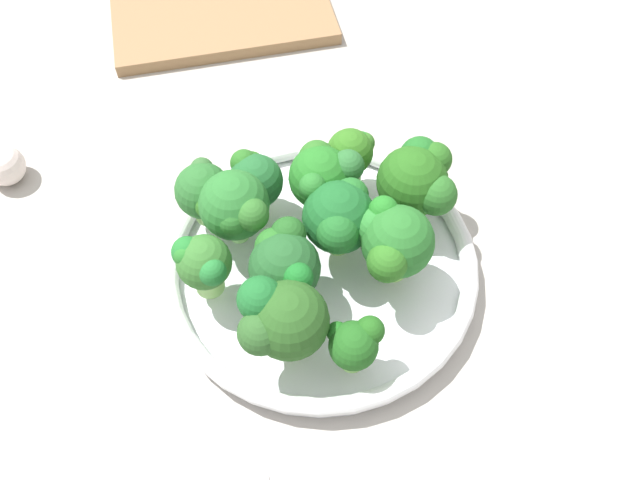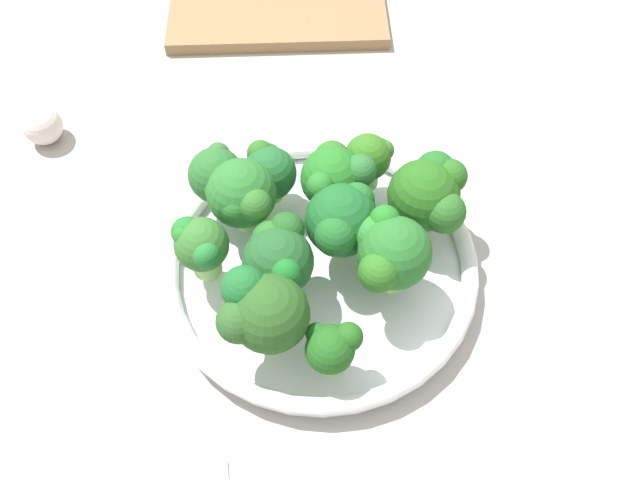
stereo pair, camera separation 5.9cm
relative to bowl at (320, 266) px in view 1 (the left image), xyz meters
The scene contains 16 objects.
ground_plane 3.23cm from the bowl, 67.69° to the left, with size 130.00×130.00×2.50cm, color #AEA9A1.
bowl is the anchor object (origin of this frame).
broccoli_floret_0 11.55cm from the bowl, 116.84° to the left, with size 4.71×4.49×5.25cm.
broccoli_floret_1 11.47cm from the bowl, 96.04° to the right, with size 4.56×4.56×6.16cm.
broccoli_floret_2 6.41cm from the bowl, 132.43° to the right, with size 6.63×7.66×7.82cm.
broccoli_floret_3 12.33cm from the bowl, 135.06° to the right, with size 7.67×7.68×7.40cm.
broccoli_floret_4 8.98cm from the bowl, behind, with size 7.21×7.66×8.01cm.
broccoli_floret_5 10.08cm from the bowl, ahead, with size 6.85×6.55×8.06cm.
broccoli_floret_6 10.37cm from the bowl, 35.85° to the right, with size 5.29×5.47×6.01cm.
broccoli_floret_7 11.94cm from the bowl, 28.61° to the left, with size 5.22×4.87×6.60cm.
broccoli_floret_8 7.31cm from the bowl, 58.48° to the left, with size 6.26×7.03×7.28cm.
broccoli_floret_9 12.90cm from the bowl, 12.48° to the right, with size 5.32×5.68×6.61cm.
broccoli_floret_10 11.48cm from the bowl, 81.49° to the left, with size 7.36×6.85×8.23cm.
broccoli_floret_11 8.65cm from the bowl, 80.44° to the right, with size 6.98×7.07×7.31cm.
cutting_board 39.11cm from the bowl, 60.34° to the right, with size 27.66×13.64×1.60cm, color #976F49.
garlic_bulb 35.16cm from the bowl, ahead, with size 4.32×4.32×4.32cm, color silver.
Camera 1 is at (-7.17, 30.89, 55.39)cm, focal length 37.24 mm.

